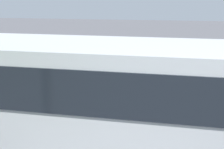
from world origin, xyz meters
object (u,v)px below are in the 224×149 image
object	(u,v)px
spectator_far_left	(187,93)
traffic_cone	(128,74)
spectator_centre	(133,90)
spectator_right	(111,87)
spectator_far_right	(87,88)
spectator_left	(162,91)
stunt_motorcycle	(82,62)
parked_motorcycle_silver	(72,107)
tour_bus	(103,105)

from	to	relation	value
spectator_far_left	traffic_cone	distance (m)	5.22
spectator_centre	spectator_right	size ratio (longest dim) A/B	0.98
spectator_far_right	spectator_left	bearing A→B (deg)	-178.76
spectator_left	spectator_centre	bearing A→B (deg)	6.91
spectator_far_right	stunt_motorcycle	world-z (taller)	stunt_motorcycle
spectator_right	spectator_far_right	xyz separation A→B (m)	(0.91, 0.08, -0.08)
spectator_left	spectator_far_right	xyz separation A→B (m)	(2.79, 0.06, -0.05)
parked_motorcycle_silver	spectator_far_left	bearing A→B (deg)	-170.44
spectator_right	stunt_motorcycle	world-z (taller)	spectator_right
tour_bus	spectator_centre	world-z (taller)	tour_bus
tour_bus	spectator_right	world-z (taller)	tour_bus
spectator_far_right	spectator_right	bearing A→B (deg)	-175.11
spectator_right	stunt_motorcycle	size ratio (longest dim) A/B	0.92
parked_motorcycle_silver	stunt_motorcycle	distance (m)	4.75
tour_bus	spectator_far_right	xyz separation A→B (m)	(1.22, -2.91, -0.63)
spectator_centre	stunt_motorcycle	distance (m)	5.12
spectator_far_left	traffic_cone	size ratio (longest dim) A/B	2.78
spectator_far_left	spectator_right	bearing A→B (deg)	-0.20
spectator_centre	spectator_right	world-z (taller)	spectator_right
tour_bus	stunt_motorcycle	world-z (taller)	tour_bus
tour_bus	spectator_centre	xyz separation A→B (m)	(-0.50, -2.85, -0.58)
spectator_far_left	spectator_left	bearing A→B (deg)	0.52
spectator_far_right	stunt_motorcycle	xyz separation A→B (m)	(1.39, -4.00, 0.01)
spectator_far_left	spectator_far_right	distance (m)	3.65
spectator_left	traffic_cone	bearing A→B (deg)	-68.36
tour_bus	parked_motorcycle_silver	world-z (taller)	tour_bus
spectator_left	spectator_centre	world-z (taller)	spectator_centre
tour_bus	traffic_cone	world-z (taller)	tour_bus
parked_motorcycle_silver	traffic_cone	distance (m)	5.34
stunt_motorcycle	traffic_cone	size ratio (longest dim) A/B	3.14
tour_bus	spectator_right	xyz separation A→B (m)	(0.31, -2.99, -0.55)
spectator_far_left	stunt_motorcycle	size ratio (longest dim) A/B	0.88
spectator_far_left	spectator_centre	world-z (taller)	spectator_centre
parked_motorcycle_silver	traffic_cone	world-z (taller)	parked_motorcycle_silver
spectator_centre	parked_motorcycle_silver	world-z (taller)	spectator_centre
traffic_cone	spectator_far_left	bearing A→B (deg)	120.60
spectator_far_left	spectator_far_right	world-z (taller)	spectator_far_left
tour_bus	spectator_centre	bearing A→B (deg)	-100.04
tour_bus	parked_motorcycle_silver	xyz separation A→B (m)	(1.66, -2.29, -1.16)
spectator_far_left	spectator_centre	distance (m)	1.93
spectator_left	spectator_right	size ratio (longest dim) A/B	0.98
spectator_far_left	spectator_centre	size ratio (longest dim) A/B	0.98
spectator_right	spectator_centre	bearing A→B (deg)	169.83
tour_bus	traffic_cone	xyz separation A→B (m)	(0.20, -7.43, -1.34)
spectator_far_left	parked_motorcycle_silver	world-z (taller)	spectator_far_left
traffic_cone	spectator_left	bearing A→B (deg)	111.64
parked_motorcycle_silver	spectator_centre	bearing A→B (deg)	-165.68
spectator_far_left	stunt_motorcycle	distance (m)	6.39
spectator_right	traffic_cone	size ratio (longest dim) A/B	2.89
spectator_left	spectator_right	distance (m)	1.88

